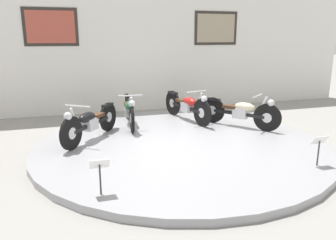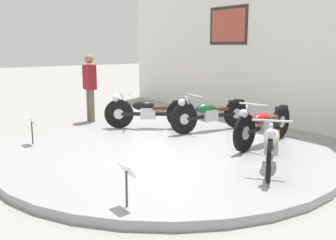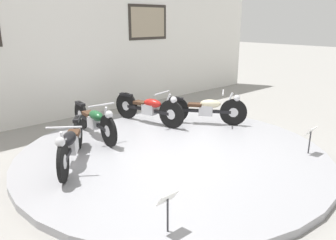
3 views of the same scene
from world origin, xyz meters
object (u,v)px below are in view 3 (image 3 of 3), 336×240
object	(u,v)px
motorcycle_red	(149,107)
info_placard_front_centre	(311,134)
motorcycle_black	(71,143)
motorcycle_cream	(206,108)
info_placard_front_left	(168,203)
motorcycle_green	(94,120)

from	to	relation	value
motorcycle_red	info_placard_front_centre	world-z (taller)	motorcycle_red
motorcycle_black	motorcycle_red	distance (m)	2.59
motorcycle_cream	info_placard_front_left	world-z (taller)	motorcycle_cream
motorcycle_red	info_placard_front_left	distance (m)	4.20
motorcycle_cream	info_placard_front_centre	xyz separation A→B (m)	(0.04, -2.48, -0.01)
motorcycle_red	info_placard_front_left	xyz separation A→B (m)	(-2.47, -3.39, -0.02)
motorcycle_green	motorcycle_cream	distance (m)	2.59
motorcycle_black	motorcycle_cream	bearing A→B (deg)	0.00
motorcycle_black	motorcycle_red	bearing A→B (deg)	20.68
motorcycle_black	info_placard_front_centre	size ratio (longest dim) A/B	3.17
motorcycle_green	info_placard_front_centre	size ratio (longest dim) A/B	3.85
motorcycle_black	info_placard_front_left	size ratio (longest dim) A/B	3.17
motorcycle_black	motorcycle_cream	world-z (taller)	motorcycle_black
info_placard_front_left	info_placard_front_centre	distance (m)	3.48
motorcycle_green	info_placard_front_left	bearing A→B (deg)	-106.67
motorcycle_black	info_placard_front_left	distance (m)	2.48
motorcycle_green	motorcycle_cream	world-z (taller)	motorcycle_green
motorcycle_red	motorcycle_black	bearing A→B (deg)	-159.32
motorcycle_black	info_placard_front_centre	bearing A→B (deg)	-35.82
motorcycle_red	motorcycle_cream	world-z (taller)	motorcycle_red
motorcycle_green	motorcycle_cream	bearing A→B (deg)	-20.66
motorcycle_green	info_placard_front_left	size ratio (longest dim) A/B	3.85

